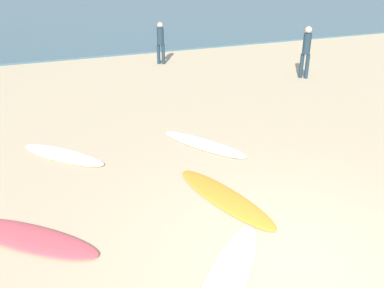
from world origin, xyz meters
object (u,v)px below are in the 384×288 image
surfboard_0 (224,197)px  beachgoer_near (160,41)px  surfboard_2 (63,155)px  beachgoer_mid (306,49)px  surfboard_3 (28,237)px  surfboard_5 (226,281)px  surfboard_1 (204,144)px

surfboard_0 → beachgoer_near: size_ratio=1.45×
surfboard_2 → beachgoer_near: 8.95m
beachgoer_mid → surfboard_3: bearing=79.1°
surfboard_5 → beachgoer_mid: bearing=-87.6°
surfboard_5 → beachgoer_near: (3.32, 12.24, 0.90)m
surfboard_0 → surfboard_2: surfboard_2 is taller
surfboard_3 → surfboard_5: size_ratio=0.97×
surfboard_0 → beachgoer_mid: bearing=30.0°
surfboard_2 → surfboard_3: 2.90m
surfboard_1 → surfboard_5: 4.36m
surfboard_2 → surfboard_5: size_ratio=0.87×
beachgoer_near → surfboard_0: bearing=109.3°
beachgoer_mid → surfboard_0: bearing=91.2°
surfboard_2 → surfboard_1: bearing=-52.8°
surfboard_1 → beachgoer_near: beachgoer_near is taller
surfboard_1 → beachgoer_near: (1.77, 8.17, 0.91)m
surfboard_5 → beachgoer_mid: beachgoer_mid is taller
surfboard_0 → surfboard_5: (-0.94, -1.85, 0.01)m
surfboard_1 → beachgoer_mid: 7.16m
surfboard_0 → beachgoer_near: 10.70m
surfboard_0 → surfboard_5: 2.08m
surfboard_3 → surfboard_0: bearing=-49.6°
surfboard_2 → surfboard_5: (1.54, -4.79, 0.01)m
surfboard_0 → surfboard_2: 3.85m
surfboard_2 → surfboard_3: surfboard_3 is taller
surfboard_0 → surfboard_1: 2.31m
surfboard_3 → beachgoer_mid: (9.80, 6.03, 1.01)m
surfboard_0 → surfboard_1: size_ratio=1.05×
surfboard_2 → surfboard_3: (-0.83, -2.78, 0.00)m
beachgoer_mid → surfboard_2: bearing=67.4°
surfboard_1 → surfboard_5: (-1.55, -4.07, 0.01)m
surfboard_2 → beachgoer_near: (4.87, 7.46, 0.91)m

